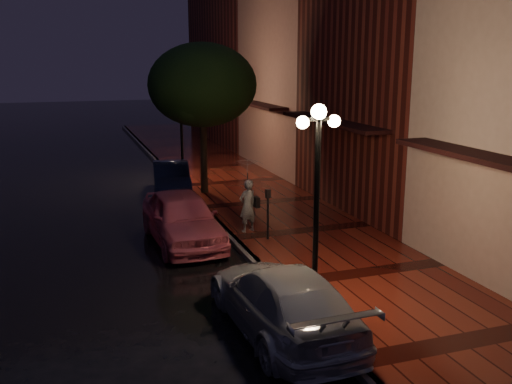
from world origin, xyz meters
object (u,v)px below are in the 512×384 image
object	(u,v)px
woman_with_umbrella	(248,184)
streetlamp_near	(317,194)
navy_car	(171,179)
parking_meter	(268,209)
streetlamp_far	(181,123)
pink_car	(182,218)
silver_car	(282,300)
street_tree	(203,88)

from	to	relation	value
woman_with_umbrella	streetlamp_near	bearing A→B (deg)	68.60
navy_car	woman_with_umbrella	bearing A→B (deg)	-71.49
parking_meter	streetlamp_far	bearing A→B (deg)	84.27
pink_car	silver_car	bearing A→B (deg)	-85.42
parking_meter	navy_car	bearing A→B (deg)	92.94
navy_car	woman_with_umbrella	world-z (taller)	woman_with_umbrella
silver_car	navy_car	bearing A→B (deg)	-92.05
silver_car	streetlamp_far	bearing A→B (deg)	-95.66
street_tree	parking_meter	bearing A→B (deg)	-87.22
streetlamp_far	navy_car	distance (m)	3.22
street_tree	pink_car	bearing A→B (deg)	-110.16
pink_car	parking_meter	world-z (taller)	parking_meter
streetlamp_near	streetlamp_far	xyz separation A→B (m)	(0.00, 14.00, 0.00)
woman_with_umbrella	streetlamp_far	bearing A→B (deg)	-107.05
streetlamp_far	pink_car	distance (m)	8.94
streetlamp_far	woman_with_umbrella	size ratio (longest dim) A/B	1.89
streetlamp_near	parking_meter	xyz separation A→B (m)	(0.57, 4.53, -1.54)
streetlamp_near	silver_car	size ratio (longest dim) A/B	0.91
woman_with_umbrella	street_tree	bearing A→B (deg)	-108.80
silver_car	woman_with_umbrella	world-z (taller)	woman_with_umbrella
pink_car	woman_with_umbrella	world-z (taller)	woman_with_umbrella
streetlamp_near	streetlamp_far	bearing A→B (deg)	90.00
streetlamp_near	silver_car	distance (m)	2.31
street_tree	woman_with_umbrella	bearing A→B (deg)	-90.06
streetlamp_far	silver_car	size ratio (longest dim) A/B	0.91
streetlamp_far	street_tree	distance (m)	3.44
pink_car	navy_car	world-z (taller)	pink_car
woman_with_umbrella	parking_meter	bearing A→B (deg)	90.45
streetlamp_far	street_tree	world-z (taller)	street_tree
streetlamp_near	navy_car	xyz separation A→B (m)	(-0.95, 11.62, -1.95)
streetlamp_near	woman_with_umbrella	xyz separation A→B (m)	(0.25, 5.45, -0.95)
parking_meter	street_tree	bearing A→B (deg)	83.59
street_tree	parking_meter	world-z (taller)	street_tree
streetlamp_near	navy_car	bearing A→B (deg)	94.67
streetlamp_far	pink_car	bearing A→B (deg)	-101.75
silver_car	pink_car	bearing A→B (deg)	-84.85
streetlamp_near	street_tree	bearing A→B (deg)	88.65
streetlamp_near	navy_car	distance (m)	11.82
streetlamp_far	woman_with_umbrella	xyz separation A→B (m)	(0.25, -8.55, -0.95)
pink_car	silver_car	distance (m)	6.24
street_tree	parking_meter	xyz separation A→B (m)	(0.31, -6.46, -3.18)
streetlamp_near	parking_meter	distance (m)	4.82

